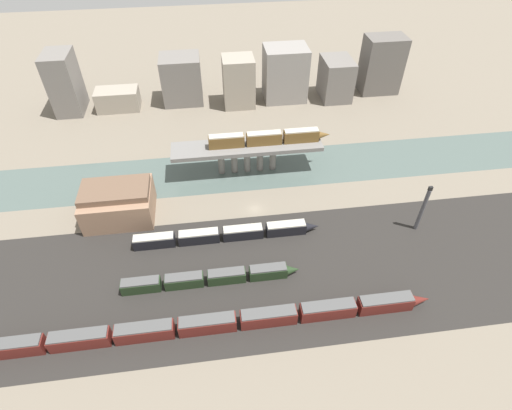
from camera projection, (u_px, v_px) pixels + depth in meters
name	position (u px, v px, depth m)	size (l,w,h in m)	color
ground_plane	(255.00, 210.00, 118.53)	(400.00, 400.00, 0.00)	#756B5B
railbed_yard	(267.00, 274.00, 101.06)	(280.00, 42.00, 0.01)	#282623
river_water	(247.00, 170.00, 132.58)	(320.00, 21.08, 0.01)	#4C5B56
bridge	(247.00, 150.00, 127.07)	(47.67, 9.36, 9.95)	slate
train_on_bridge	(268.00, 138.00, 125.09)	(38.71, 2.79, 4.13)	brown
train_yard_near	(214.00, 323.00, 88.55)	(99.48, 3.15, 4.09)	#5B1E19
train_yard_mid	(211.00, 278.00, 98.07)	(43.82, 2.88, 3.47)	#23381E
train_yard_far	(226.00, 234.00, 108.79)	(50.82, 2.96, 3.60)	black
warehouse_building	(118.00, 202.00, 113.60)	(19.22, 15.34, 10.35)	#937056
signal_tower	(423.00, 209.00, 107.85)	(1.06, 1.06, 15.30)	#4C4C51
city_block_far_left	(65.00, 83.00, 153.87)	(10.09, 14.62, 23.27)	slate
city_block_left	(118.00, 99.00, 159.85)	(16.67, 9.29, 8.18)	gray
city_block_center	(182.00, 79.00, 161.23)	(15.70, 13.51, 18.71)	slate
city_block_right	(239.00, 82.00, 158.70)	(12.27, 11.40, 19.56)	gray
city_block_far_right	(285.00, 74.00, 162.06)	(17.09, 13.33, 21.41)	gray
city_block_tall	(336.00, 79.00, 164.49)	(11.71, 15.29, 16.22)	slate
city_block_low	(381.00, 65.00, 166.36)	(15.93, 10.92, 23.07)	#605B56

